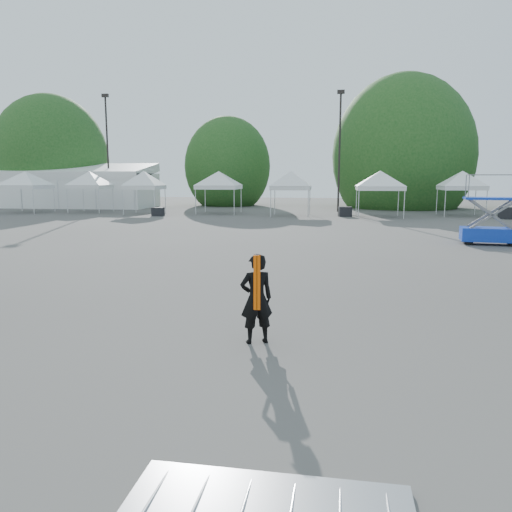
# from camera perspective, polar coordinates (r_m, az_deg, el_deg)

# --- Properties ---
(ground) EXTENTS (120.00, 120.00, 0.00)m
(ground) POSITION_cam_1_polar(r_m,az_deg,el_deg) (10.87, -4.27, -6.41)
(ground) COLOR #474442
(ground) RESTS_ON ground
(marquee) EXTENTS (15.00, 6.25, 4.23)m
(marquee) POSITION_cam_1_polar(r_m,az_deg,el_deg) (51.35, -20.04, 7.47)
(marquee) COLOR white
(marquee) RESTS_ON ground
(light_pole_west) EXTENTS (0.60, 0.25, 10.30)m
(light_pole_west) POSITION_cam_1_polar(r_m,az_deg,el_deg) (48.75, -16.62, 12.06)
(light_pole_west) COLOR black
(light_pole_west) RESTS_ON ground
(light_pole_east) EXTENTS (0.60, 0.25, 9.80)m
(light_pole_east) POSITION_cam_1_polar(r_m,az_deg,el_deg) (42.31, 9.53, 12.47)
(light_pole_east) COLOR black
(light_pole_east) RESTS_ON ground
(tree_far_w) EXTENTS (4.80, 4.80, 7.30)m
(tree_far_w) POSITION_cam_1_polar(r_m,az_deg,el_deg) (55.95, -22.37, 10.06)
(tree_far_w) COLOR #382314
(tree_far_w) RESTS_ON ground
(tree_mid_w) EXTENTS (4.16, 4.16, 6.33)m
(tree_mid_w) POSITION_cam_1_polar(r_m,az_deg,el_deg) (51.28, -3.26, 10.19)
(tree_mid_w) COLOR #382314
(tree_mid_w) RESTS_ON ground
(tree_mid_e) EXTENTS (5.12, 5.12, 7.79)m
(tree_mid_e) POSITION_cam_1_polar(r_m,az_deg,el_deg) (49.71, 16.43, 10.93)
(tree_mid_e) COLOR #382314
(tree_mid_e) RESTS_ON ground
(tent_a) EXTENTS (4.55, 4.55, 3.88)m
(tent_a) POSITION_cam_1_polar(r_m,az_deg,el_deg) (45.00, -24.87, 8.43)
(tent_a) COLOR silver
(tent_a) RESTS_ON ground
(tent_b) EXTENTS (4.06, 4.06, 3.88)m
(tent_b) POSITION_cam_1_polar(r_m,az_deg,el_deg) (43.44, -18.50, 8.80)
(tent_b) COLOR silver
(tent_b) RESTS_ON ground
(tent_c) EXTENTS (3.82, 3.82, 3.88)m
(tent_c) POSITION_cam_1_polar(r_m,az_deg,el_deg) (40.13, -12.70, 9.06)
(tent_c) COLOR silver
(tent_c) RESTS_ON ground
(tent_d) EXTENTS (4.56, 4.56, 3.88)m
(tent_d) POSITION_cam_1_polar(r_m,az_deg,el_deg) (39.92, -4.28, 9.26)
(tent_d) COLOR silver
(tent_d) RESTS_ON ground
(tent_e) EXTENTS (4.12, 4.12, 3.88)m
(tent_e) POSITION_cam_1_polar(r_m,az_deg,el_deg) (37.47, 4.03, 9.27)
(tent_e) COLOR silver
(tent_e) RESTS_ON ground
(tent_f) EXTENTS (4.66, 4.66, 3.88)m
(tent_f) POSITION_cam_1_polar(r_m,az_deg,el_deg) (37.44, 14.02, 9.03)
(tent_f) COLOR silver
(tent_f) RESTS_ON ground
(tent_g) EXTENTS (4.30, 4.30, 3.88)m
(tent_g) POSITION_cam_1_polar(r_m,az_deg,el_deg) (40.29, 22.52, 8.60)
(tent_g) COLOR silver
(tent_g) RESTS_ON ground
(man) EXTENTS (0.68, 0.58, 1.59)m
(man) POSITION_cam_1_polar(r_m,az_deg,el_deg) (8.70, 0.05, -4.89)
(man) COLOR black
(man) RESTS_ON ground
(scissor_lift) EXTENTS (2.44, 1.44, 2.99)m
(scissor_lift) POSITION_cam_1_polar(r_m,az_deg,el_deg) (23.66, 25.30, 4.83)
(scissor_lift) COLOR #0C13A6
(scissor_lift) RESTS_ON ground
(crate_west) EXTENTS (0.87, 0.71, 0.63)m
(crate_west) POSITION_cam_1_polar(r_m,az_deg,el_deg) (38.02, -11.14, 4.99)
(crate_west) COLOR black
(crate_west) RESTS_ON ground
(crate_mid) EXTENTS (1.02, 0.85, 0.72)m
(crate_mid) POSITION_cam_1_polar(r_m,az_deg,el_deg) (37.35, 10.13, 5.02)
(crate_mid) COLOR black
(crate_mid) RESTS_ON ground
(crate_east) EXTENTS (1.25, 1.13, 0.80)m
(crate_east) POSITION_cam_1_polar(r_m,az_deg,el_deg) (38.82, 26.71, 4.40)
(crate_east) COLOR black
(crate_east) RESTS_ON ground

